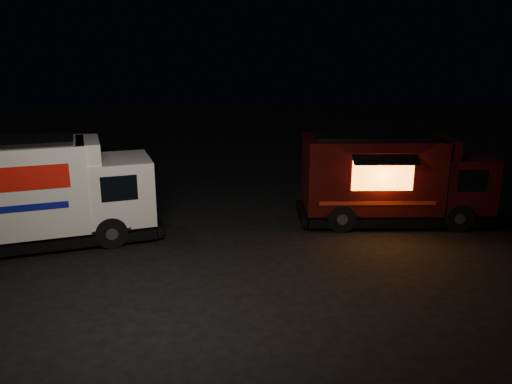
# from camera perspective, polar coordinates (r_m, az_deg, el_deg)

# --- Properties ---
(ground) EXTENTS (80.00, 80.00, 0.00)m
(ground) POSITION_cam_1_polar(r_m,az_deg,el_deg) (13.89, -6.35, -7.39)
(ground) COLOR black
(ground) RESTS_ON ground
(white_truck) EXTENTS (7.21, 3.95, 3.10)m
(white_truck) POSITION_cam_1_polar(r_m,az_deg,el_deg) (15.61, -23.85, -0.02)
(white_truck) COLOR silver
(white_truck) RESTS_ON ground
(red_truck) EXTENTS (6.40, 2.75, 2.91)m
(red_truck) POSITION_cam_1_polar(r_m,az_deg,el_deg) (16.88, 15.62, 1.52)
(red_truck) COLOR #3D0B0C
(red_truck) RESTS_ON ground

